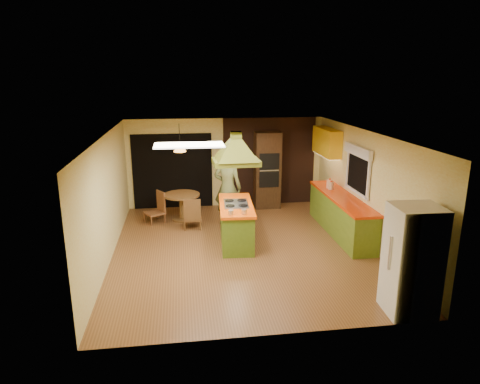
{
  "coord_description": "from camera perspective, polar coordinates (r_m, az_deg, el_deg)",
  "views": [
    {
      "loc": [
        -1.24,
        -8.58,
        3.66
      ],
      "look_at": [
        0.02,
        0.45,
        1.15
      ],
      "focal_mm": 32.0,
      "sensor_mm": 36.0,
      "label": 1
    }
  ],
  "objects": [
    {
      "name": "chair_near",
      "position": [
        10.54,
        -6.36,
        -2.75
      ],
      "size": [
        0.46,
        0.46,
        0.79
      ],
      "primitive_type": null,
      "rotation": [
        0.0,
        0.0,
        3.08
      ],
      "color": "brown",
      "rests_on": "ground"
    },
    {
      "name": "ceiling_plane",
      "position": [
        8.75,
        0.3,
        7.77
      ],
      "size": [
        6.5,
        6.5,
        0.0
      ],
      "primitive_type": "plane",
      "rotation": [
        3.14,
        0.0,
        0.0
      ],
      "color": "silver",
      "rests_on": "room_walls"
    },
    {
      "name": "man",
      "position": [
        10.6,
        -1.66,
        0.58
      ],
      "size": [
        0.82,
        0.69,
        1.91
      ],
      "primitive_type": "imported",
      "rotation": [
        0.0,
        0.0,
        2.75
      ],
      "color": "#586033",
      "rests_on": "ground"
    },
    {
      "name": "range_hood",
      "position": [
        9.12,
        -0.54,
        6.5
      ],
      "size": [
        1.0,
        0.74,
        0.79
      ],
      "rotation": [
        0.0,
        0.0,
        0.03
      ],
      "color": "#606719",
      "rests_on": "ceiling_plane"
    },
    {
      "name": "brick_panel",
      "position": [
        12.31,
        3.92,
        4.07
      ],
      "size": [
        2.64,
        0.03,
        2.5
      ],
      "primitive_type": "cube",
      "color": "#381E14",
      "rests_on": "ground"
    },
    {
      "name": "refrigerator",
      "position": [
        7.21,
        21.98,
        -8.48
      ],
      "size": [
        0.76,
        0.73,
        1.76
      ],
      "primitive_type": "cube",
      "rotation": [
        0.0,
        0.0,
        -0.06
      ],
      "color": "white",
      "rests_on": "ground"
    },
    {
      "name": "nook_opening",
      "position": [
        12.1,
        -8.97,
        2.75
      ],
      "size": [
        2.2,
        0.03,
        2.1
      ],
      "primitive_type": "cube",
      "color": "black",
      "rests_on": "ground"
    },
    {
      "name": "kitchen_island",
      "position": [
        9.56,
        -0.51,
        -4.18
      ],
      "size": [
        0.85,
        1.85,
        0.92
      ],
      "rotation": [
        0.0,
        0.0,
        -0.07
      ],
      "color": "#5A7C1F",
      "rests_on": "ground"
    },
    {
      "name": "canister_small",
      "position": [
        10.8,
        12.05,
        0.83
      ],
      "size": [
        0.15,
        0.15,
        0.18
      ],
      "primitive_type": "cylinder",
      "rotation": [
        0.0,
        0.0,
        0.13
      ],
      "color": "beige",
      "rests_on": "right_counter"
    },
    {
      "name": "upper_cabinets",
      "position": [
        11.56,
        11.49,
        6.58
      ],
      "size": [
        0.34,
        1.4,
        0.7
      ],
      "primitive_type": "cube",
      "color": "yellow",
      "rests_on": "room_walls"
    },
    {
      "name": "window_right",
      "position": [
        9.99,
        15.49,
        3.92
      ],
      "size": [
        0.12,
        1.35,
        1.06
      ],
      "color": "black",
      "rests_on": "room_walls"
    },
    {
      "name": "chair_left",
      "position": [
        11.09,
        -11.36,
        -2.04
      ],
      "size": [
        0.6,
        0.6,
        0.8
      ],
      "primitive_type": null,
      "rotation": [
        0.0,
        0.0,
        -1.05
      ],
      "color": "brown",
      "rests_on": "ground"
    },
    {
      "name": "dining_table",
      "position": [
        11.13,
        -7.76,
        -1.31
      ],
      "size": [
        0.93,
        0.93,
        0.7
      ],
      "rotation": [
        0.0,
        0.0,
        0.37
      ],
      "color": "brown",
      "rests_on": "ground"
    },
    {
      "name": "canister_medium",
      "position": [
        10.91,
        11.82,
        1.04
      ],
      "size": [
        0.17,
        0.17,
        0.19
      ],
      "primitive_type": "cylinder",
      "rotation": [
        0.0,
        0.0,
        0.23
      ],
      "color": "beige",
      "rests_on": "right_counter"
    },
    {
      "name": "ground",
      "position": [
        9.41,
        0.27,
        -7.5
      ],
      "size": [
        6.5,
        6.5,
        0.0
      ],
      "primitive_type": "plane",
      "color": "brown",
      "rests_on": "ground"
    },
    {
      "name": "wall_oven",
      "position": [
        12.05,
        3.63,
        2.95
      ],
      "size": [
        0.71,
        0.6,
        2.14
      ],
      "rotation": [
        0.0,
        0.0,
        -0.01
      ],
      "color": "#412915",
      "rests_on": "ground"
    },
    {
      "name": "fluor_panel",
      "position": [
        7.48,
        -6.8,
        6.23
      ],
      "size": [
        1.2,
        0.6,
        0.03
      ],
      "primitive_type": "cube",
      "color": "white",
      "rests_on": "ceiling_plane"
    },
    {
      "name": "room_walls",
      "position": [
        9.0,
        0.28,
        -0.15
      ],
      "size": [
        5.5,
        6.5,
        6.5
      ],
      "color": "beige",
      "rests_on": "ground"
    },
    {
      "name": "canister_large",
      "position": [
        10.89,
        11.87,
        1.05
      ],
      "size": [
        0.16,
        0.16,
        0.21
      ],
      "primitive_type": "cylinder",
      "rotation": [
        0.0,
        0.0,
        0.13
      ],
      "color": "#FFE7CD",
      "rests_on": "right_counter"
    },
    {
      "name": "pendant_lamp",
      "position": [
        10.81,
        -8.03,
        5.87
      ],
      "size": [
        0.4,
        0.4,
        0.2
      ],
      "primitive_type": "cone",
      "rotation": [
        0.0,
        0.0,
        0.36
      ],
      "color": "#FF9E3F",
      "rests_on": "ceiling_plane"
    },
    {
      "name": "right_counter",
      "position": [
        10.4,
        13.3,
        -2.95
      ],
      "size": [
        0.62,
        3.05,
        0.92
      ],
      "color": "olive",
      "rests_on": "ground"
    }
  ]
}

